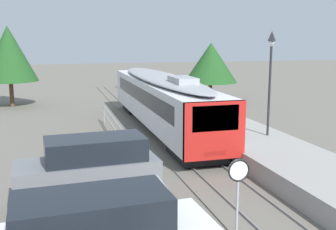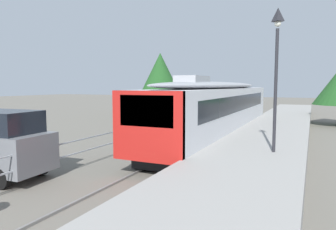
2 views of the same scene
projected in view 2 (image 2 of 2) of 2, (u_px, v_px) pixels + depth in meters
The scene contains 6 objects.
ground_plane at pixel (138, 150), 16.57m from camera, with size 160.00×160.00×0.00m, color #6B665B.
track_rails at pixel (191, 155), 15.31m from camera, with size 3.20×60.00×0.14m.
commuter_train at pixel (218, 106), 19.34m from camera, with size 2.82×18.65×3.74m.
station_platform at pixel (259, 152), 13.91m from camera, with size 3.90×60.00×0.90m, color #999691.
platform_lamp_mid_platform at pixel (277, 53), 11.53m from camera, with size 0.34×0.34×5.35m.
tree_behind_station_far at pixel (160, 75), 34.83m from camera, with size 4.76×4.76×7.00m.
Camera 2 is at (5.30, 7.86, 3.43)m, focal length 33.43 mm.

